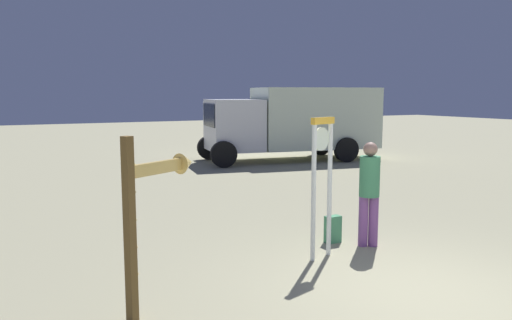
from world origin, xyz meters
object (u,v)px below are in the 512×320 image
object	(u,v)px
arrow_sign	(155,196)
box_truck_near	(296,120)
standing_clock	(322,174)
person_near_clock	(369,189)
backpack	(333,229)

from	to	relation	value
arrow_sign	box_truck_near	world-z (taller)	box_truck_near
standing_clock	arrow_sign	distance (m)	2.82
standing_clock	person_near_clock	distance (m)	1.09
person_near_clock	box_truck_near	size ratio (longest dim) A/B	0.25
arrow_sign	box_truck_near	bearing A→B (deg)	51.25
standing_clock	backpack	distance (m)	1.36
standing_clock	box_truck_near	bearing A→B (deg)	59.92
person_near_clock	backpack	size ratio (longest dim) A/B	3.77
standing_clock	arrow_sign	world-z (taller)	standing_clock
arrow_sign	person_near_clock	xyz separation A→B (m)	(3.77, 0.79, -0.38)
arrow_sign	person_near_clock	size ratio (longest dim) A/B	1.19
standing_clock	person_near_clock	world-z (taller)	standing_clock
standing_clock	backpack	xyz separation A→B (m)	(0.63, 0.56, -1.07)
arrow_sign	backpack	bearing A→B (deg)	19.82
box_truck_near	person_near_clock	bearing A→B (deg)	-115.74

